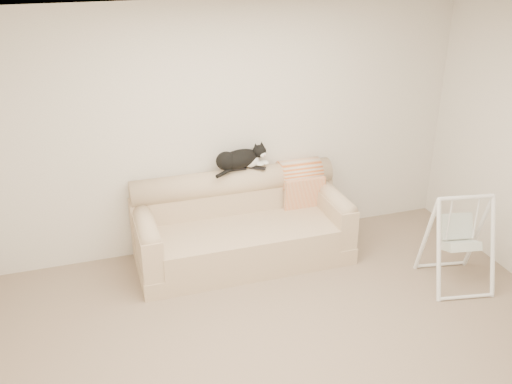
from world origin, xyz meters
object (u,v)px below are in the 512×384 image
(remote_b, at_px, (258,168))
(tuxedo_cat, at_px, (240,159))
(remote_a, at_px, (238,169))
(sofa, at_px, (241,227))
(baby_swing, at_px, (459,240))

(remote_b, bearing_deg, tuxedo_cat, 170.69)
(remote_a, xyz_separation_m, remote_b, (0.21, -0.03, -0.00))
(sofa, relative_size, baby_swing, 2.31)
(tuxedo_cat, distance_m, baby_swing, 2.30)
(remote_b, xyz_separation_m, baby_swing, (1.60, -1.31, -0.43))
(sofa, xyz_separation_m, baby_swing, (1.85, -1.11, 0.12))
(sofa, height_order, remote_b, remote_b)
(remote_a, height_order, tuxedo_cat, tuxedo_cat)
(remote_b, distance_m, tuxedo_cat, 0.22)
(remote_b, bearing_deg, baby_swing, -39.36)
(remote_a, height_order, remote_b, remote_a)
(remote_a, distance_m, tuxedo_cat, 0.11)
(tuxedo_cat, bearing_deg, remote_b, -9.31)
(tuxedo_cat, bearing_deg, baby_swing, -36.92)
(sofa, bearing_deg, remote_b, 39.07)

